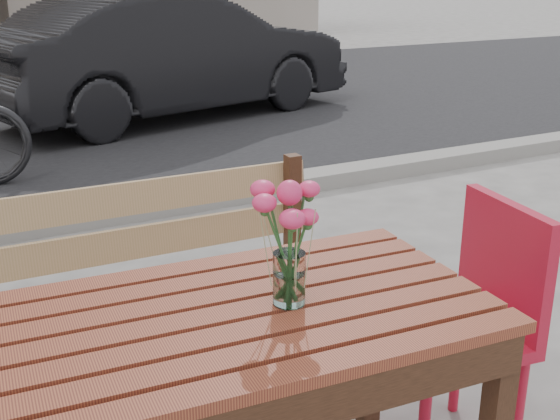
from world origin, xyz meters
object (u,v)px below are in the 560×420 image
Objects in this scene: main_vase at (289,229)px; parked_car at (171,55)px; main_table at (247,352)px; red_chair at (470,313)px.

parked_car is at bearing 73.20° from main_vase.
main_vase is (0.11, -0.03, 0.33)m from main_table.
red_chair is at bearing 9.58° from main_table.
red_chair is 0.89m from main_vase.
main_vase is 0.08× the size of parked_car.
parked_car is (1.95, 6.07, 0.04)m from main_table.
red_chair is at bearing 155.56° from parked_car.
parked_car is at bearing 76.29° from main_table.
main_table is at bearing 148.10° from parked_car.
main_vase is at bearing -73.51° from red_chair.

